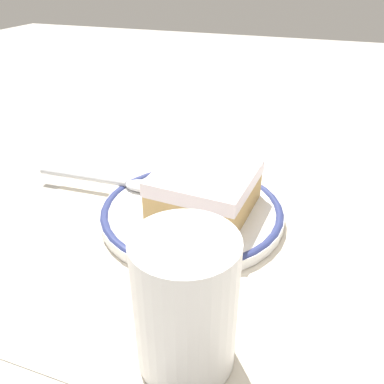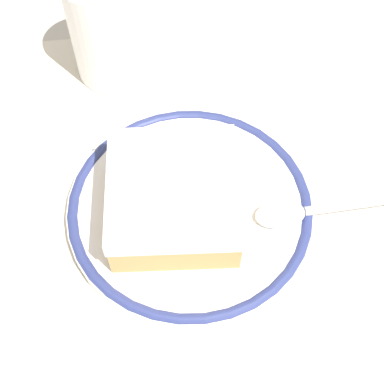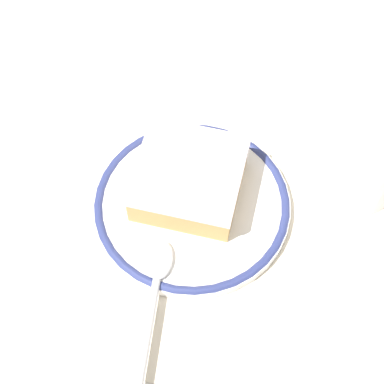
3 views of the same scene
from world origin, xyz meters
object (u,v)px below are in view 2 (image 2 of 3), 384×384
spoon (322,209)px  cake_slice (175,192)px  plate (192,208)px  cup (111,34)px

spoon → cake_slice: bearing=81.5°
plate → cake_slice: 0.03m
plate → spoon: 0.10m
spoon → plate: bearing=80.3°
cake_slice → cup: 0.17m
cake_slice → cup: cup is taller
cake_slice → cup: bearing=14.1°
plate → cake_slice: (-0.00, 0.01, 0.03)m
plate → cup: cup is taller
spoon → cup: 0.24m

